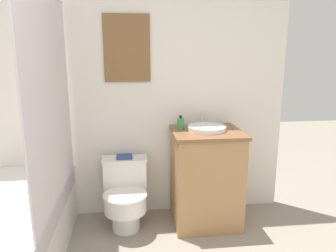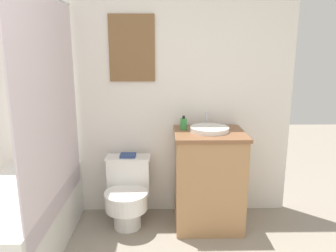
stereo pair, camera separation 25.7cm
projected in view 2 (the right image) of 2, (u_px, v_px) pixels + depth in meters
The scene contains 7 objects.
wall_back at pixel (123, 86), 3.07m from camera, with size 3.21×0.07×2.50m.
shower_area at pixel (20, 217), 2.57m from camera, with size 0.68×1.40×1.98m.
toilet at pixel (128, 192), 3.00m from camera, with size 0.41×0.53×0.61m.
vanity at pixel (208, 179), 2.97m from camera, with size 0.62×0.55×0.88m.
sink at pixel (209, 129), 2.88m from camera, with size 0.34×0.38×0.13m.
soap_bottle at pixel (184, 124), 2.95m from camera, with size 0.06×0.06×0.13m.
book_on_tank at pixel (128, 155), 3.06m from camera, with size 0.14×0.12×0.02m.
Camera 2 is at (0.37, -0.85, 1.59)m, focal length 35.00 mm.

